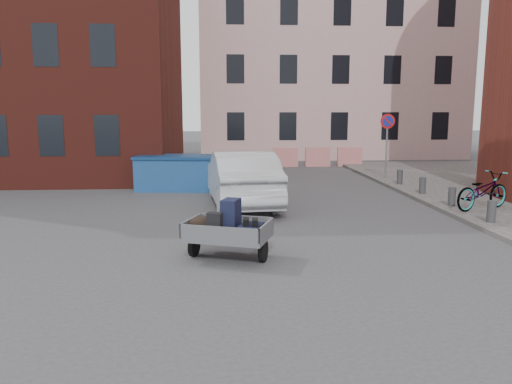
{
  "coord_description": "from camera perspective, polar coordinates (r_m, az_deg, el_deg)",
  "views": [
    {
      "loc": [
        -0.77,
        -10.71,
        2.92
      ],
      "look_at": [
        -0.03,
        0.34,
        1.1
      ],
      "focal_mm": 35.0,
      "sensor_mm": 36.0,
      "label": 1
    }
  ],
  "objects": [
    {
      "name": "dumpster",
      "position": [
        18.68,
        -8.9,
        2.22
      ],
      "size": [
        3.19,
        1.9,
        1.27
      ],
      "rotation": [
        0.0,
        0.0,
        -0.11
      ],
      "color": "navy",
      "rests_on": "ground"
    },
    {
      "name": "barriers",
      "position": [
        26.3,
        7.08,
        3.99
      ],
      "size": [
        4.7,
        0.18,
        1.0
      ],
      "color": "red",
      "rests_on": "ground"
    },
    {
      "name": "bollards",
      "position": [
        15.86,
        21.48,
        -0.48
      ],
      "size": [
        0.22,
        9.02,
        0.55
      ],
      "color": "#3A3A3D",
      "rests_on": "sidewalk"
    },
    {
      "name": "no_parking_sign",
      "position": [
        21.32,
        14.77,
        6.6
      ],
      "size": [
        0.6,
        0.09,
        2.65
      ],
      "color": "gray",
      "rests_on": "sidewalk"
    },
    {
      "name": "building_pink",
      "position": [
        33.66,
        8.11,
        16.22
      ],
      "size": [
        16.0,
        8.0,
        14.0
      ],
      "primitive_type": "cube",
      "color": "#D3A4A2",
      "rests_on": "ground"
    },
    {
      "name": "trailer",
      "position": [
        9.86,
        -3.3,
        -4.25
      ],
      "size": [
        1.87,
        1.98,
        1.2
      ],
      "rotation": [
        0.0,
        0.0,
        -0.33
      ],
      "color": "black",
      "rests_on": "ground"
    },
    {
      "name": "bicycle",
      "position": [
        15.55,
        24.45,
        0.11
      ],
      "size": [
        2.15,
        1.48,
        1.07
      ],
      "primitive_type": "imported",
      "rotation": [
        0.0,
        0.0,
        1.99
      ],
      "color": "black",
      "rests_on": "sidewalk"
    },
    {
      "name": "building_brick",
      "position": [
        25.43,
        -23.88,
        17.81
      ],
      "size": [
        12.0,
        10.0,
        14.0
      ],
      "primitive_type": "cube",
      "color": "#591E16",
      "rests_on": "ground"
    },
    {
      "name": "silver_car",
      "position": [
        15.44,
        -1.66,
        1.62
      ],
      "size": [
        2.29,
        5.3,
        1.7
      ],
      "primitive_type": "imported",
      "rotation": [
        0.0,
        0.0,
        3.24
      ],
      "color": "#B9BBC2",
      "rests_on": "ground"
    },
    {
      "name": "ground",
      "position": [
        11.13,
        0.25,
        -5.88
      ],
      "size": [
        120.0,
        120.0,
        0.0
      ],
      "primitive_type": "plane",
      "color": "#38383A",
      "rests_on": "ground"
    }
  ]
}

